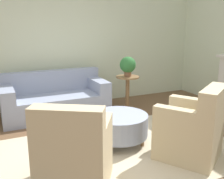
% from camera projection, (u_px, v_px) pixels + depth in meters
% --- Properties ---
extents(ground_plane, '(16.00, 16.00, 0.00)m').
position_uv_depth(ground_plane, '(119.00, 152.00, 3.61)').
color(ground_plane, brown).
extents(wall_back, '(8.95, 0.12, 2.80)m').
position_uv_depth(wall_back, '(66.00, 40.00, 5.51)').
color(wall_back, beige).
rests_on(wall_back, ground_plane).
extents(rug, '(3.38, 2.14, 0.01)m').
position_uv_depth(rug, '(119.00, 152.00, 3.61)').
color(rug, beige).
rests_on(rug, ground_plane).
extents(couch, '(1.96, 0.89, 0.83)m').
position_uv_depth(couch, '(55.00, 100.00, 5.05)').
color(couch, '#8E99B2').
rests_on(couch, ground_plane).
extents(armchair_left, '(0.98, 0.99, 0.97)m').
position_uv_depth(armchair_left, '(75.00, 156.00, 2.72)').
color(armchair_left, '#C6B289').
rests_on(armchair_left, rug).
extents(armchair_right, '(0.98, 0.99, 0.97)m').
position_uv_depth(armchair_right, '(193.00, 130.00, 3.37)').
color(armchair_right, '#C6B289').
rests_on(armchair_right, rug).
extents(ottoman_table, '(0.85, 0.85, 0.43)m').
position_uv_depth(ottoman_table, '(119.00, 125.00, 3.83)').
color(ottoman_table, '#8E99B2').
rests_on(ottoman_table, rug).
extents(side_table, '(0.47, 0.47, 0.70)m').
position_uv_depth(side_table, '(127.00, 87.00, 5.36)').
color(side_table, olive).
rests_on(side_table, ground_plane).
extents(potted_plant_on_side_table, '(0.33, 0.33, 0.40)m').
position_uv_depth(potted_plant_on_side_table, '(128.00, 65.00, 5.25)').
color(potted_plant_on_side_table, brown).
rests_on(potted_plant_on_side_table, side_table).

